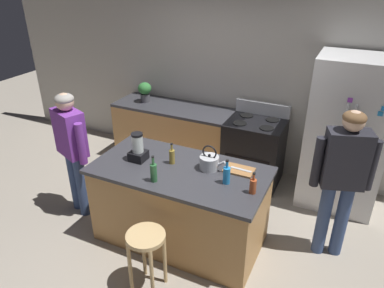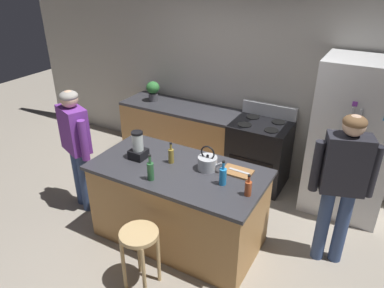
% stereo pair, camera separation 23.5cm
% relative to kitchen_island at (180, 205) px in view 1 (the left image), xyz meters
% --- Properties ---
extents(ground_plane, '(14.00, 14.00, 0.00)m').
position_rel_kitchen_island_xyz_m(ground_plane, '(0.00, 0.00, -0.45)').
color(ground_plane, '#9E9384').
extents(back_wall, '(8.00, 0.10, 2.70)m').
position_rel_kitchen_island_xyz_m(back_wall, '(0.00, 1.95, 0.90)').
color(back_wall, '#BCB7AD').
rests_on(back_wall, ground_plane).
extents(kitchen_island, '(1.83, 0.94, 0.91)m').
position_rel_kitchen_island_xyz_m(kitchen_island, '(0.00, 0.00, 0.00)').
color(kitchen_island, '#B7844C').
rests_on(kitchen_island, ground_plane).
extents(back_counter_run, '(2.00, 0.64, 0.91)m').
position_rel_kitchen_island_xyz_m(back_counter_run, '(-0.80, 1.55, -0.00)').
color(back_counter_run, '#B7844C').
rests_on(back_counter_run, ground_plane).
extents(refrigerator, '(0.90, 0.73, 1.90)m').
position_rel_kitchen_island_xyz_m(refrigerator, '(1.48, 1.50, 0.49)').
color(refrigerator, silver).
rests_on(refrigerator, ground_plane).
extents(stove_range, '(0.76, 0.65, 1.09)m').
position_rel_kitchen_island_xyz_m(stove_range, '(0.37, 1.52, 0.01)').
color(stove_range, black).
rests_on(stove_range, ground_plane).
extents(person_by_island_left, '(0.58, 0.35, 1.55)m').
position_rel_kitchen_island_xyz_m(person_by_island_left, '(-1.36, -0.08, 0.48)').
color(person_by_island_left, '#384C7A').
rests_on(person_by_island_left, ground_plane).
extents(person_by_sink_right, '(0.59, 0.33, 1.63)m').
position_rel_kitchen_island_xyz_m(person_by_sink_right, '(1.52, 0.48, 0.53)').
color(person_by_sink_right, '#384C7A').
rests_on(person_by_sink_right, ground_plane).
extents(bar_stool, '(0.36, 0.36, 0.64)m').
position_rel_kitchen_island_xyz_m(bar_stool, '(0.04, -0.75, 0.04)').
color(bar_stool, tan).
rests_on(bar_stool, ground_plane).
extents(potted_plant, '(0.20, 0.20, 0.30)m').
position_rel_kitchen_island_xyz_m(potted_plant, '(-1.38, 1.55, 0.62)').
color(potted_plant, '#4C4C51').
rests_on(potted_plant, back_counter_run).
extents(blender_appliance, '(0.17, 0.17, 0.31)m').
position_rel_kitchen_island_xyz_m(blender_appliance, '(-0.49, -0.02, 0.58)').
color(blender_appliance, black).
rests_on(blender_appliance, kitchen_island).
extents(bottle_soda, '(0.07, 0.07, 0.26)m').
position_rel_kitchen_island_xyz_m(bottle_soda, '(0.53, -0.04, 0.54)').
color(bottle_soda, '#268CD8').
rests_on(bottle_soda, kitchen_island).
extents(bottle_vinegar, '(0.06, 0.06, 0.24)m').
position_rel_kitchen_island_xyz_m(bottle_vinegar, '(-0.12, 0.07, 0.54)').
color(bottle_vinegar, olive).
rests_on(bottle_vinegar, kitchen_island).
extents(bottle_olive_oil, '(0.07, 0.07, 0.28)m').
position_rel_kitchen_island_xyz_m(bottle_olive_oil, '(-0.12, -0.31, 0.55)').
color(bottle_olive_oil, '#2D6638').
rests_on(bottle_olive_oil, kitchen_island).
extents(bottle_cooking_sauce, '(0.06, 0.06, 0.22)m').
position_rel_kitchen_island_xyz_m(bottle_cooking_sauce, '(0.80, -0.09, 0.53)').
color(bottle_cooking_sauce, '#B24C26').
rests_on(bottle_cooking_sauce, kitchen_island).
extents(tea_kettle, '(0.28, 0.20, 0.27)m').
position_rel_kitchen_island_xyz_m(tea_kettle, '(0.27, 0.14, 0.53)').
color(tea_kettle, '#B7BABF').
rests_on(tea_kettle, kitchen_island).
extents(cutting_board, '(0.30, 0.20, 0.02)m').
position_rel_kitchen_island_xyz_m(cutting_board, '(0.57, 0.23, 0.46)').
color(cutting_board, '#9E6B3D').
rests_on(cutting_board, kitchen_island).
extents(chef_knife, '(0.22, 0.04, 0.01)m').
position_rel_kitchen_island_xyz_m(chef_knife, '(0.59, 0.23, 0.47)').
color(chef_knife, '#B7BABF').
rests_on(chef_knife, cutting_board).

